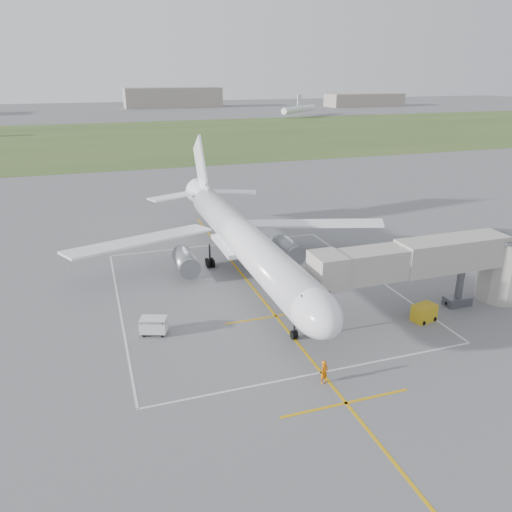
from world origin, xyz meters
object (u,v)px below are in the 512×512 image
object	(u,v)px
airliner	(242,239)
ramp_worker_nose	(324,372)
gpu_unit	(424,313)
ramp_worker_wing	(186,272)
jet_bridge	(444,263)
baggage_cart	(154,326)

from	to	relation	value
airliner	ramp_worker_nose	bearing A→B (deg)	-91.09
gpu_unit	ramp_worker_wing	world-z (taller)	gpu_unit
jet_bridge	ramp_worker_wing	bearing A→B (deg)	145.21
airliner	ramp_worker_wing	size ratio (longest dim) A/B	30.14
gpu_unit	baggage_cart	size ratio (longest dim) A/B	0.92
jet_bridge	ramp_worker_nose	distance (m)	18.31
jet_bridge	ramp_worker_nose	xyz separation A→B (m)	(-16.14, -7.77, -3.81)
airliner	jet_bridge	distance (m)	21.22
airliner	jet_bridge	world-z (taller)	airliner
ramp_worker_wing	jet_bridge	bearing A→B (deg)	-169.89
airliner	baggage_cart	distance (m)	15.97
airliner	ramp_worker_wing	distance (m)	7.32
baggage_cart	ramp_worker_nose	bearing A→B (deg)	-25.89
airliner	baggage_cart	world-z (taller)	airliner
ramp_worker_wing	gpu_unit	bearing A→B (deg)	-176.84
jet_bridge	ramp_worker_wing	distance (m)	27.08
gpu_unit	baggage_cart	world-z (taller)	gpu_unit
ramp_worker_nose	ramp_worker_wing	bearing A→B (deg)	80.99
airliner	ramp_worker_wing	xyz separation A→B (m)	(-6.28, 1.03, -3.62)
gpu_unit	ramp_worker_nose	bearing A→B (deg)	-168.53
gpu_unit	ramp_worker_wing	xyz separation A→B (m)	(-19.07, 17.02, -0.02)
jet_bridge	baggage_cart	size ratio (longest dim) A/B	8.92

